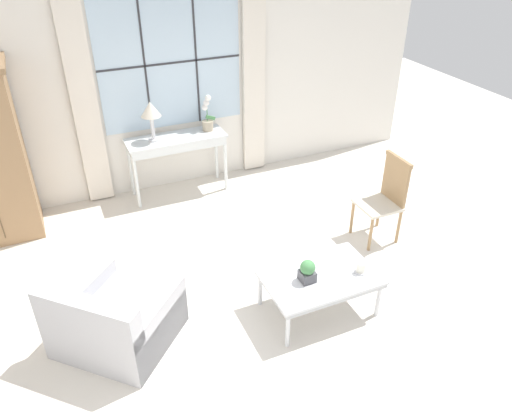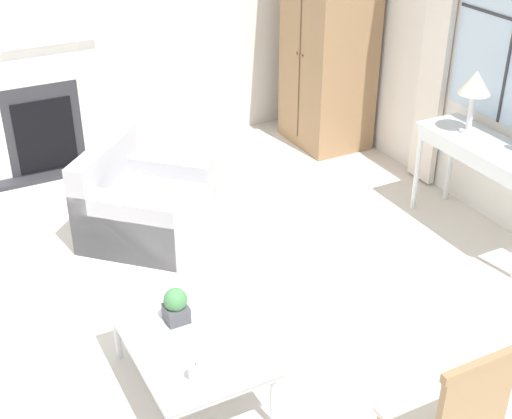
# 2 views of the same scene
# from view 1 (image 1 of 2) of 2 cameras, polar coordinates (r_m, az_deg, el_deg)

# --- Properties ---
(ground_plane) EXTENTS (14.00, 14.00, 0.00)m
(ground_plane) POSITION_cam_1_polar(r_m,az_deg,el_deg) (4.86, 1.82, -12.45)
(ground_plane) COLOR silver
(wall_back_windowed) EXTENTS (7.20, 0.14, 2.80)m
(wall_back_windowed) POSITION_cam_1_polar(r_m,az_deg,el_deg) (6.63, -9.57, 14.02)
(wall_back_windowed) COLOR silver
(wall_back_windowed) RESTS_ON ground_plane
(console_table) EXTENTS (1.28, 0.44, 0.80)m
(console_table) POSITION_cam_1_polar(r_m,az_deg,el_deg) (6.58, -9.09, 7.45)
(console_table) COLOR silver
(console_table) RESTS_ON ground_plane
(table_lamp) EXTENTS (0.25, 0.25, 0.51)m
(table_lamp) POSITION_cam_1_polar(r_m,az_deg,el_deg) (6.35, -11.95, 10.93)
(table_lamp) COLOR silver
(table_lamp) RESTS_ON console_table
(potted_orchid) EXTENTS (0.18, 0.14, 0.47)m
(potted_orchid) POSITION_cam_1_polar(r_m,az_deg,el_deg) (6.63, -5.58, 10.42)
(potted_orchid) COLOR tan
(potted_orchid) RESTS_ON console_table
(armchair_upholstered) EXTENTS (1.27, 1.27, 0.74)m
(armchair_upholstered) POSITION_cam_1_polar(r_m,az_deg,el_deg) (4.66, -15.78, -12.06)
(armchair_upholstered) COLOR #B2B2B7
(armchair_upholstered) RESTS_ON ground_plane
(side_chair_wooden) EXTENTS (0.44, 0.44, 1.01)m
(side_chair_wooden) POSITION_cam_1_polar(r_m,az_deg,el_deg) (5.82, 14.67, 1.68)
(side_chair_wooden) COLOR beige
(side_chair_wooden) RESTS_ON ground_plane
(coffee_table) EXTENTS (1.06, 0.69, 0.42)m
(coffee_table) POSITION_cam_1_polar(r_m,az_deg,el_deg) (4.74, 7.29, -7.85)
(coffee_table) COLOR silver
(coffee_table) RESTS_ON ground_plane
(potted_plant_small) EXTENTS (0.14, 0.14, 0.22)m
(potted_plant_small) POSITION_cam_1_polar(r_m,az_deg,el_deg) (4.57, 5.91, -6.99)
(potted_plant_small) COLOR #4C4C51
(potted_plant_small) RESTS_ON coffee_table
(pillar_candle) EXTENTS (0.11, 0.11, 0.12)m
(pillar_candle) POSITION_cam_1_polar(r_m,az_deg,el_deg) (4.78, 11.90, -6.56)
(pillar_candle) COLOR silver
(pillar_candle) RESTS_ON coffee_table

